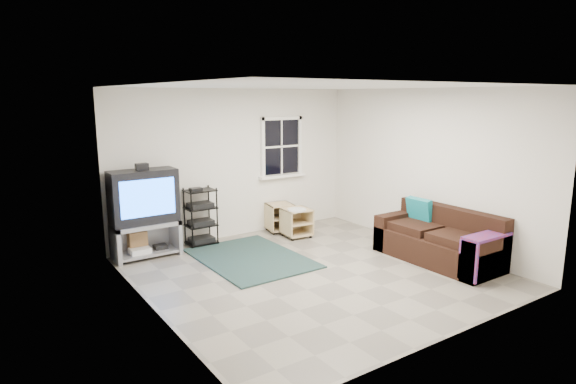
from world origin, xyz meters
TOP-DOWN VIEW (x-y plane):
  - room at (0.95, 2.27)m, footprint 4.60×4.62m
  - tv_unit at (-1.75, 2.03)m, footprint 1.00×0.50m
  - av_rack at (-0.79, 2.10)m, footprint 0.49×0.36m
  - side_table_left at (0.77, 2.09)m, footprint 0.51×0.51m
  - side_table_right at (0.82, 1.61)m, footprint 0.50×0.51m
  - sofa at (1.89, -0.67)m, footprint 0.85×1.91m
  - shag_rug at (-0.45, 1.01)m, footprint 1.45×1.99m
  - paper_bag at (-1.85, 2.13)m, footprint 0.28×0.18m

SIDE VIEW (x-z plane):
  - shag_rug at x=-0.45m, z-range 0.00..0.02m
  - paper_bag at x=-1.85m, z-range 0.00..0.40m
  - side_table_left at x=0.77m, z-range 0.02..0.54m
  - side_table_right at x=0.82m, z-range 0.03..0.56m
  - sofa at x=1.89m, z-range -0.13..0.74m
  - av_rack at x=-0.79m, z-range -0.06..0.92m
  - tv_unit at x=-1.75m, z-range 0.07..1.55m
  - room at x=0.95m, z-range -0.82..3.78m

